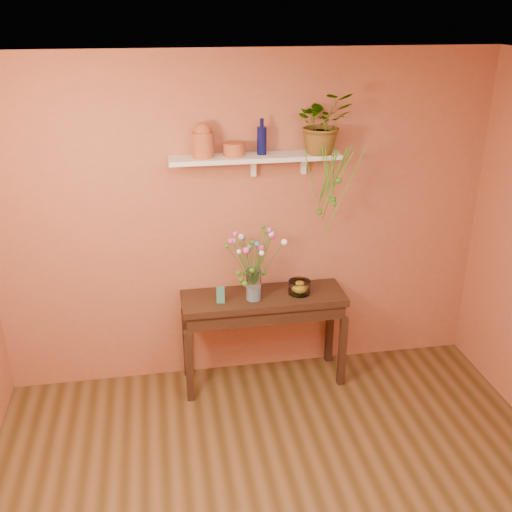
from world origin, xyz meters
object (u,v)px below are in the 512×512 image
(sideboard, at_px, (263,308))
(spider_plant, at_px, (323,123))
(bouquet, at_px, (253,250))
(blue_bottle, at_px, (262,140))
(glass_vase, at_px, (254,287))
(glass_bowl, at_px, (299,288))
(terracotta_jug, at_px, (203,141))

(sideboard, relative_size, spider_plant, 2.87)
(spider_plant, height_order, bouquet, spider_plant)
(blue_bottle, distance_m, glass_vase, 1.15)
(spider_plant, xyz_separation_m, glass_bowl, (-0.16, -0.10, -1.31))
(glass_bowl, bearing_deg, terracotta_jug, 171.16)
(terracotta_jug, xyz_separation_m, glass_bowl, (0.74, -0.11, -1.21))
(terracotta_jug, distance_m, bouquet, 0.92)
(terracotta_jug, relative_size, blue_bottle, 0.97)
(blue_bottle, distance_m, spider_plant, 0.47)
(sideboard, xyz_separation_m, glass_vase, (-0.09, -0.06, 0.22))
(sideboard, xyz_separation_m, spider_plant, (0.46, 0.08, 1.48))
(sideboard, distance_m, glass_bowl, 0.34)
(terracotta_jug, bearing_deg, blue_bottle, 2.98)
(glass_bowl, bearing_deg, sideboard, 176.96)
(sideboard, xyz_separation_m, terracotta_jug, (-0.44, 0.10, 1.37))
(glass_bowl, bearing_deg, glass_vase, -173.97)
(sideboard, bearing_deg, spider_plant, 9.86)
(blue_bottle, bearing_deg, sideboard, -91.41)
(sideboard, height_order, glass_vase, glass_vase)
(bouquet, bearing_deg, glass_vase, -65.07)
(glass_vase, distance_m, bouquet, 0.31)
(blue_bottle, height_order, spider_plant, spider_plant)
(terracotta_jug, height_order, blue_bottle, blue_bottle)
(terracotta_jug, bearing_deg, glass_vase, -23.99)
(blue_bottle, height_order, glass_vase, blue_bottle)
(spider_plant, xyz_separation_m, bouquet, (-0.55, -0.13, -0.94))
(bouquet, height_order, glass_bowl, bouquet)
(blue_bottle, xyz_separation_m, bouquet, (-0.10, -0.17, -0.82))
(glass_vase, bearing_deg, bouquet, 114.93)
(terracotta_jug, distance_m, glass_bowl, 1.42)
(sideboard, height_order, spider_plant, spider_plant)
(spider_plant, bearing_deg, terracotta_jug, 178.80)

